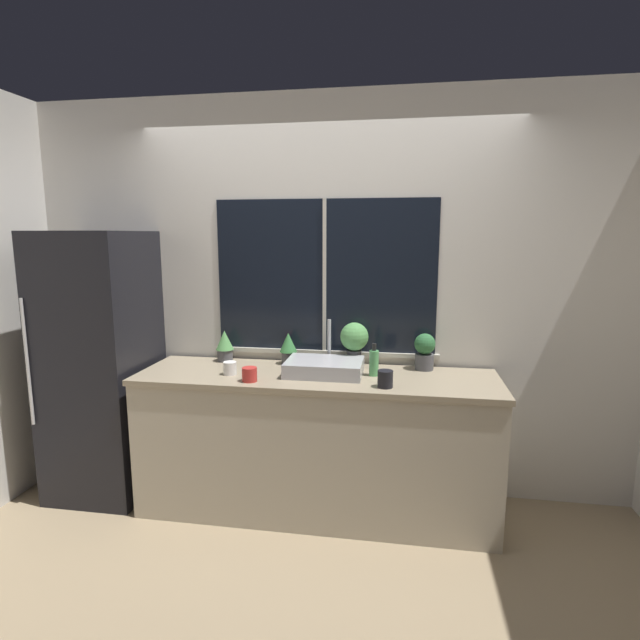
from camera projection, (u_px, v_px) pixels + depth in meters
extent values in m
plane|color=#937F60|center=(307.00, 535.00, 2.99)|extent=(14.00, 14.00, 0.00)
cube|color=silver|center=(325.00, 298.00, 3.43)|extent=(8.00, 0.06, 2.70)
cube|color=black|center=(325.00, 276.00, 3.37)|extent=(1.50, 0.01, 1.02)
cube|color=beige|center=(324.00, 276.00, 3.36)|extent=(0.02, 0.01, 1.02)
cube|color=beige|center=(324.00, 352.00, 3.45)|extent=(1.56, 0.04, 0.03)
cube|color=silver|center=(114.00, 282.00, 4.56)|extent=(0.06, 7.00, 2.70)
cube|color=silver|center=(606.00, 290.00, 3.88)|extent=(0.06, 7.00, 2.70)
cube|color=#B2A893|center=(316.00, 445.00, 3.22)|extent=(2.24, 0.62, 0.87)
cube|color=gray|center=(316.00, 377.00, 3.14)|extent=(2.27, 0.64, 0.03)
cube|color=black|center=(102.00, 365.00, 3.41)|extent=(0.63, 0.65, 1.80)
cylinder|color=silver|center=(28.00, 362.00, 3.11)|extent=(0.02, 0.02, 0.81)
cube|color=#ADADB2|center=(324.00, 367.00, 3.14)|extent=(0.48, 0.34, 0.09)
cylinder|color=#B7B7BC|center=(329.00, 364.00, 3.34)|extent=(0.04, 0.04, 0.03)
cylinder|color=#B7B7BC|center=(329.00, 341.00, 3.31)|extent=(0.02, 0.02, 0.29)
cylinder|color=#4C4C51|center=(225.00, 355.00, 3.47)|extent=(0.11, 0.11, 0.08)
cone|color=#569951|center=(225.00, 340.00, 3.45)|extent=(0.12, 0.12, 0.13)
cylinder|color=#4C4C51|center=(288.00, 358.00, 3.40)|extent=(0.09, 0.09, 0.08)
cone|color=#387A3D|center=(288.00, 342.00, 3.38)|extent=(0.12, 0.12, 0.13)
cylinder|color=#4C4C51|center=(354.00, 358.00, 3.32)|extent=(0.10, 0.10, 0.11)
sphere|color=#569951|center=(354.00, 337.00, 3.30)|extent=(0.19, 0.19, 0.19)
cylinder|color=#4C4C51|center=(424.00, 362.00, 3.25)|extent=(0.12, 0.12, 0.10)
sphere|color=#2D6638|center=(425.00, 344.00, 3.23)|extent=(0.14, 0.14, 0.14)
cylinder|color=#519E5B|center=(374.00, 363.00, 3.10)|extent=(0.06, 0.06, 0.16)
cylinder|color=black|center=(374.00, 347.00, 3.09)|extent=(0.03, 0.03, 0.05)
cylinder|color=#B72D28|center=(250.00, 374.00, 2.99)|extent=(0.09, 0.09, 0.09)
cylinder|color=white|center=(230.00, 368.00, 3.13)|extent=(0.08, 0.08, 0.08)
cylinder|color=black|center=(385.00, 379.00, 2.87)|extent=(0.09, 0.09, 0.10)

